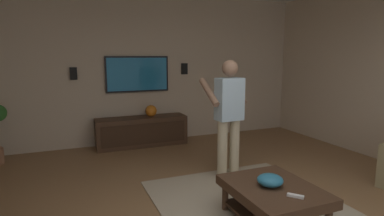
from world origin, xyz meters
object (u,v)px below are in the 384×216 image
object	(u,v)px
media_console	(142,131)
vase_round	(151,111)
tv	(137,74)
person_standing	(228,112)
wall_speaker_right	(73,74)
bowl	(270,180)
wall_speaker_left	(184,69)
remote_white	(295,196)
coffee_table	(273,196)

from	to	relation	value
media_console	vase_round	world-z (taller)	vase_round
tv	person_standing	distance (m)	2.39
media_console	wall_speaker_right	distance (m)	1.62
bowl	tv	bearing A→B (deg)	8.83
tv	wall_speaker_left	distance (m)	0.97
remote_white	wall_speaker_right	bearing A→B (deg)	164.94
bowl	vase_round	bearing A→B (deg)	6.21
wall_speaker_left	wall_speaker_right	xyz separation A→B (m)	(0.00, 2.12, -0.05)
remote_white	vase_round	distance (m)	3.62
coffee_table	wall_speaker_left	bearing A→B (deg)	-6.31
media_console	vase_round	bearing A→B (deg)	91.29
bowl	wall_speaker_right	distance (m)	4.02
bowl	remote_white	size ratio (longest dim) A/B	1.75
vase_round	person_standing	bearing A→B (deg)	-163.79
coffee_table	bowl	size ratio (longest dim) A/B	3.82
person_standing	vase_round	xyz separation A→B (m)	(1.99, 0.58, -0.27)
tv	bowl	size ratio (longest dim) A/B	4.63
person_standing	remote_white	size ratio (longest dim) A/B	10.93
tv	wall_speaker_right	xyz separation A→B (m)	(0.01, 1.15, 0.03)
bowl	remote_white	xyz separation A→B (m)	(-0.31, -0.06, -0.05)
media_console	tv	size ratio (longest dim) A/B	1.40
media_console	vase_round	distance (m)	0.43
wall_speaker_left	media_console	bearing A→B (deg)	104.67
coffee_table	person_standing	size ratio (longest dim) A/B	0.61
bowl	remote_white	bearing A→B (deg)	-168.70
person_standing	wall_speaker_left	xyz separation A→B (m)	(2.24, -0.20, 0.50)
remote_white	vase_round	size ratio (longest dim) A/B	0.68
media_console	person_standing	size ratio (longest dim) A/B	1.04
coffee_table	wall_speaker_left	xyz separation A→B (m)	(3.55, -0.39, 1.14)
coffee_table	remote_white	bearing A→B (deg)	-174.02
bowl	coffee_table	bearing A→B (deg)	-120.72
tv	wall_speaker_left	size ratio (longest dim) A/B	5.51
media_console	remote_white	distance (m)	3.64
coffee_table	person_standing	distance (m)	1.47
vase_round	wall_speaker_right	world-z (taller)	wall_speaker_right
person_standing	wall_speaker_right	size ratio (longest dim) A/B	7.45
media_console	tv	bearing A→B (deg)	-180.00
person_standing	bowl	distance (m)	1.39
tv	vase_round	size ratio (longest dim) A/B	5.51
remote_white	bowl	bearing A→B (deg)	151.63
coffee_table	media_console	world-z (taller)	media_console
tv	vase_round	world-z (taller)	tv
remote_white	wall_speaker_right	distance (m)	4.33
wall_speaker_right	person_standing	bearing A→B (deg)	-139.44
tv	person_standing	xyz separation A→B (m)	(-2.23, -0.77, -0.42)
media_console	bowl	world-z (taller)	media_console
wall_speaker_right	remote_white	bearing A→B (deg)	-155.39
wall_speaker_left	wall_speaker_right	size ratio (longest dim) A/B	1.00
vase_round	remote_white	bearing A→B (deg)	-173.35
person_standing	bowl	size ratio (longest dim) A/B	6.26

